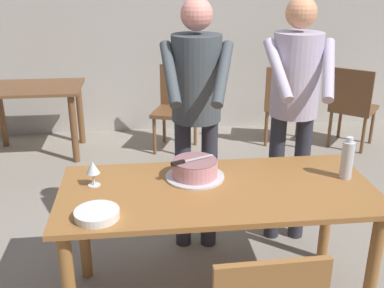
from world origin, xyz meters
The scene contains 13 objects.
back_wall centered at (0.00, 3.22, 1.35)m, with size 10.00×0.12×2.70m, color #BCB7AD.
main_dining_table centered at (0.00, 0.00, 0.64)m, with size 1.74×0.78×0.75m.
cake_on_platter centered at (-0.11, 0.15, 0.80)m, with size 0.34×0.34×0.11m.
cake_knife centered at (-0.17, 0.12, 0.87)m, with size 0.26×0.13×0.02m.
plate_stack centered at (-0.63, -0.25, 0.77)m, with size 0.22×0.22×0.04m.
wine_glass_near centered at (-0.68, 0.11, 0.85)m, with size 0.08×0.08×0.14m.
water_bottle centered at (0.75, 0.05, 0.86)m, with size 0.07×0.07×0.25m.
person_cutting_cake centered at (-0.05, 0.60, 1.08)m, with size 0.46×0.57×1.72m.
person_standing_beside centered at (0.62, 0.63, 1.08)m, with size 0.46×0.57×1.72m.
background_table centered at (-1.52, 2.52, 0.58)m, with size 1.00×0.70×0.74m.
background_chair_0 centered at (1.87, 2.32, 0.49)m, with size 0.62×0.62×0.90m.
background_chair_1 centered at (1.17, 2.51, 0.49)m, with size 0.54×0.54×0.90m.
background_chair_2 centered at (-0.02, 2.53, 0.49)m, with size 0.56×0.56×0.90m.
Camera 1 is at (-0.39, -2.23, 1.89)m, focal length 42.76 mm.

